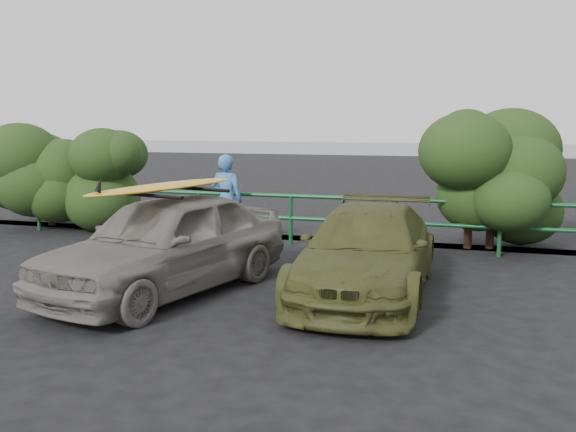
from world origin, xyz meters
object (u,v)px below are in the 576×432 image
Objects in this scene: sedan at (166,243)px; olive_vehicle at (367,252)px; man at (227,200)px; surfboard at (164,186)px; guardrail at (244,217)px.

olive_vehicle is at bearing 29.48° from sedan.
sedan is 2.33× the size of man.
man is 0.63× the size of surfboard.
guardrail is at bearing -112.05° from man.
sedan reaches higher than olive_vehicle.
man is at bearing 112.75° from surfboard.
olive_vehicle reaches higher than guardrail.
man is (-0.21, -0.42, 0.40)m from guardrail.
sedan is at bearing 0.00° from surfboard.
man is at bearing 138.65° from olive_vehicle.
man is 3.67m from surfboard.
sedan is 1.46× the size of surfboard.
guardrail is at bearing 132.82° from olive_vehicle.
guardrail is 3.27× the size of sedan.
surfboard reaches higher than sedan.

